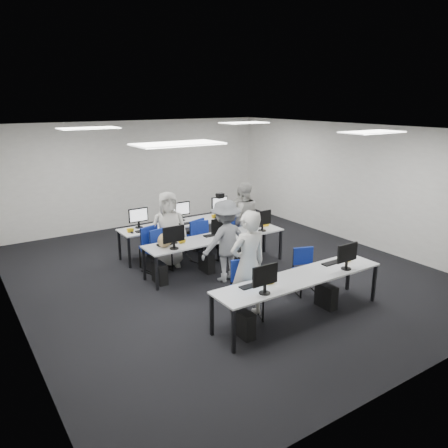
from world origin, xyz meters
TOP-DOWN VIEW (x-y plane):
  - room at (0.00, 0.00)m, footprint 9.00×9.02m
  - ceiling_panels at (0.00, 0.00)m, footprint 5.20×4.60m
  - desk_front at (0.00, -2.40)m, footprint 3.20×0.70m
  - desk_mid at (0.00, 0.20)m, footprint 3.20×0.70m
  - desk_back at (0.00, 1.60)m, footprint 3.20×0.70m
  - equipment_front at (-0.19, -2.42)m, footprint 2.51×0.41m
  - equipment_mid at (-0.19, 0.18)m, footprint 2.91×0.41m
  - equipment_back at (0.19, 1.62)m, footprint 2.91×0.41m
  - chair_0 at (-0.74, -1.91)m, footprint 0.62×0.64m
  - chair_1 at (0.78, -1.75)m, footprint 0.54×0.57m
  - chair_2 at (-1.14, 0.79)m, footprint 0.61×0.64m
  - chair_3 at (0.01, 0.76)m, footprint 0.59×0.62m
  - chair_4 at (1.13, 0.80)m, footprint 0.62×0.64m
  - chair_5 at (-1.11, 0.97)m, footprint 0.54×0.57m
  - chair_6 at (0.04, 1.10)m, footprint 0.55×0.58m
  - chair_7 at (0.99, 1.14)m, footprint 0.58×0.61m
  - handbag at (-1.20, 0.21)m, footprint 0.42×0.35m
  - student_0 at (-0.70, -1.89)m, footprint 0.69×0.46m
  - student_1 at (1.25, 0.95)m, footprint 1.00×0.91m
  - student_2 at (-0.75, 0.95)m, footprint 0.93×0.74m
  - student_3 at (1.17, 0.92)m, footprint 0.99×0.49m
  - photographer at (-0.16, -0.40)m, footprint 1.11×0.67m
  - dslr_camera at (-0.17, -0.22)m, footprint 0.15×0.19m

SIDE VIEW (x-z plane):
  - chair_1 at x=0.78m, z-range -0.16..0.69m
  - chair_6 at x=0.04m, z-range -0.17..0.75m
  - chair_5 at x=-1.11m, z-range -0.17..0.77m
  - chair_3 at x=0.01m, z-range -0.17..0.77m
  - chair_4 at x=1.13m, z-range -0.18..0.78m
  - chair_7 at x=0.99m, z-range -0.18..0.78m
  - chair_0 at x=-0.74m, z-range -0.18..0.78m
  - chair_2 at x=-1.14m, z-range -0.18..0.79m
  - equipment_mid at x=-0.19m, z-range -0.24..0.95m
  - equipment_back at x=0.19m, z-range -0.24..0.95m
  - equipment_front at x=-0.19m, z-range -0.24..0.95m
  - desk_front at x=0.00m, z-range 0.32..1.05m
  - desk_mid at x=0.00m, z-range 0.32..1.05m
  - desk_back at x=0.00m, z-range 0.32..1.05m
  - student_3 at x=1.17m, z-range 0.00..1.63m
  - student_1 at x=1.25m, z-range 0.00..1.67m
  - student_2 at x=-0.75m, z-range 0.00..1.67m
  - photographer at x=-0.16m, z-range 0.00..1.67m
  - handbag at x=-1.20m, z-range 0.73..1.03m
  - student_0 at x=-0.70m, z-range 0.00..1.86m
  - room at x=0.00m, z-range 0.00..3.00m
  - dslr_camera at x=-0.17m, z-range 1.68..1.78m
  - ceiling_panels at x=0.00m, z-range 2.98..2.99m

